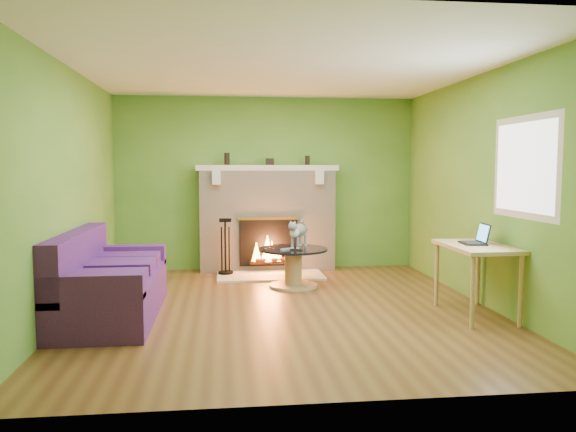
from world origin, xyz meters
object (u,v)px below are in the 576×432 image
(sofa, at_px, (107,284))
(cat, at_px, (299,234))
(coffee_table, at_px, (293,265))
(desk, at_px, (476,253))

(sofa, height_order, cat, sofa)
(sofa, bearing_deg, coffee_table, 30.74)
(sofa, xyz_separation_m, cat, (2.18, 1.30, 0.34))
(sofa, distance_m, cat, 2.56)
(coffee_table, distance_m, desk, 2.40)
(coffee_table, xyz_separation_m, cat, (0.08, 0.05, 0.40))
(desk, bearing_deg, cat, 134.04)
(sofa, bearing_deg, desk, -5.84)
(desk, relative_size, cat, 1.72)
(sofa, relative_size, coffee_table, 2.23)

